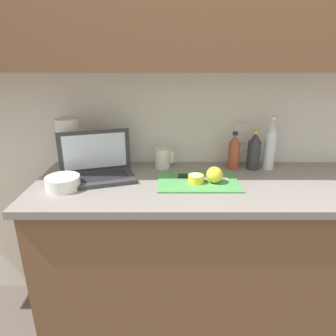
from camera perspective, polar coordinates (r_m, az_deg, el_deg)
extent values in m
plane|color=#564C47|center=(2.03, 9.74, -26.89)|extent=(12.00, 12.00, 0.00)
cube|color=white|center=(1.74, 10.42, 13.95)|extent=(5.20, 0.06, 2.60)
cube|color=white|center=(1.74, -11.43, 6.65)|extent=(0.09, 0.01, 0.12)
cube|color=white|center=(1.76, 13.53, 6.62)|extent=(0.09, 0.01, 0.12)
cube|color=brown|center=(1.74, 10.59, -17.02)|extent=(1.89, 0.58, 0.87)
cube|color=gray|center=(1.52, 11.67, -3.25)|extent=(1.94, 0.61, 0.03)
cube|color=#333338|center=(1.54, -13.34, -1.92)|extent=(0.40, 0.31, 0.02)
cube|color=black|center=(1.54, -13.38, -1.55)|extent=(0.31, 0.21, 0.00)
cube|color=#333338|center=(1.60, -13.98, 3.15)|extent=(0.35, 0.12, 0.22)
cube|color=silver|center=(1.60, -13.97, 3.09)|extent=(0.30, 0.10, 0.18)
cube|color=#4C9E51|center=(1.48, 5.48, -2.54)|extent=(0.40, 0.26, 0.01)
cube|color=silver|center=(1.52, 8.54, -1.93)|extent=(0.14, 0.05, 0.00)
cylinder|color=black|center=(1.51, 3.82, -1.50)|extent=(0.11, 0.03, 0.02)
cylinder|color=yellow|center=(1.45, 5.10, -2.05)|extent=(0.08, 0.08, 0.04)
cylinder|color=#F4EAA3|center=(1.45, 5.13, -1.32)|extent=(0.07, 0.07, 0.00)
sphere|color=yellow|center=(1.46, 8.63, -1.26)|extent=(0.08, 0.08, 0.08)
cylinder|color=silver|center=(1.72, 18.55, 3.20)|extent=(0.06, 0.06, 0.21)
cone|color=silver|center=(1.69, 19.05, 7.61)|extent=(0.06, 0.06, 0.06)
cylinder|color=white|center=(1.68, 19.21, 8.96)|extent=(0.03, 0.03, 0.02)
cylinder|color=#333338|center=(1.70, 15.77, 2.40)|extent=(0.07, 0.07, 0.16)
cone|color=#333338|center=(1.68, 16.09, 5.64)|extent=(0.06, 0.06, 0.04)
cylinder|color=gold|center=(1.67, 16.18, 6.64)|extent=(0.03, 0.03, 0.02)
cylinder|color=#A34C2D|center=(1.68, 12.18, 2.33)|extent=(0.06, 0.06, 0.15)
cone|color=#A34C2D|center=(1.65, 12.42, 5.48)|extent=(0.06, 0.06, 0.04)
cylinder|color=black|center=(1.64, 12.50, 6.47)|extent=(0.03, 0.03, 0.02)
cylinder|color=silver|center=(1.65, -1.30, 1.87)|extent=(0.08, 0.08, 0.11)
cube|color=silver|center=(1.65, 0.49, 2.06)|extent=(0.02, 0.01, 0.06)
cylinder|color=white|center=(1.48, -19.59, -2.67)|extent=(0.16, 0.16, 0.06)
cylinder|color=white|center=(1.70, -18.48, 4.27)|extent=(0.13, 0.13, 0.28)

